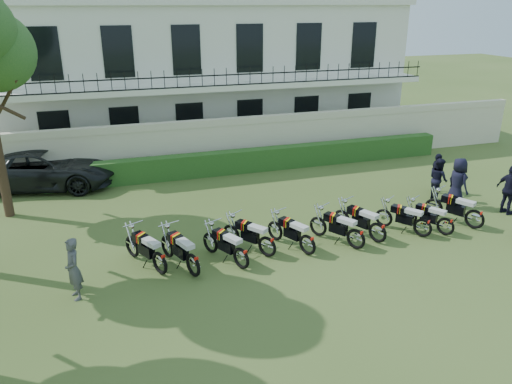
# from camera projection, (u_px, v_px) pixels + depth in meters

# --- Properties ---
(ground) EXTENTS (100.00, 100.00, 0.00)m
(ground) POSITION_uv_depth(u_px,v_px,m) (297.00, 241.00, 15.89)
(ground) COLOR #3B5120
(ground) RESTS_ON ground
(perimeter_wall) EXTENTS (30.00, 0.35, 2.30)m
(perimeter_wall) POSITION_uv_depth(u_px,v_px,m) (231.00, 143.00, 22.59)
(perimeter_wall) COLOR beige
(perimeter_wall) RESTS_ON ground
(hedge) EXTENTS (18.00, 0.60, 1.00)m
(hedge) POSITION_uv_depth(u_px,v_px,m) (258.00, 160.00, 22.40)
(hedge) COLOR #1D491A
(hedge) RESTS_ON ground
(building) EXTENTS (20.40, 9.60, 7.40)m
(building) POSITION_uv_depth(u_px,v_px,m) (202.00, 70.00, 27.00)
(building) COLOR silver
(building) RESTS_ON ground
(motorcycle_0) EXTENTS (1.06, 1.91, 1.14)m
(motorcycle_0) POSITION_uv_depth(u_px,v_px,m) (160.00, 258.00, 13.73)
(motorcycle_0) COLOR black
(motorcycle_0) RESTS_ON ground
(motorcycle_1) EXTENTS (0.93, 2.01, 1.15)m
(motorcycle_1) POSITION_uv_depth(u_px,v_px,m) (193.00, 260.00, 13.61)
(motorcycle_1) COLOR black
(motorcycle_1) RESTS_ON ground
(motorcycle_2) EXTENTS (1.01, 1.84, 1.09)m
(motorcycle_2) POSITION_uv_depth(u_px,v_px,m) (241.00, 253.00, 14.02)
(motorcycle_2) COLOR black
(motorcycle_2) RESTS_ON ground
(motorcycle_3) EXTENTS (1.25, 1.71, 1.10)m
(motorcycle_3) POSITION_uv_depth(u_px,v_px,m) (267.00, 242.00, 14.69)
(motorcycle_3) COLOR black
(motorcycle_3) RESTS_ON ground
(motorcycle_4) EXTENTS (0.98, 1.84, 1.09)m
(motorcycle_4) POSITION_uv_depth(u_px,v_px,m) (308.00, 240.00, 14.81)
(motorcycle_4) COLOR black
(motorcycle_4) RESTS_ON ground
(motorcycle_5) EXTENTS (1.13, 1.81, 1.11)m
(motorcycle_5) POSITION_uv_depth(u_px,v_px,m) (356.00, 234.00, 15.15)
(motorcycle_5) COLOR black
(motorcycle_5) RESTS_ON ground
(motorcycle_6) EXTENTS (1.01, 1.92, 1.13)m
(motorcycle_6) POSITION_uv_depth(u_px,v_px,m) (378.00, 228.00, 15.56)
(motorcycle_6) COLOR black
(motorcycle_6) RESTS_ON ground
(motorcycle_7) EXTENTS (1.19, 1.64, 1.06)m
(motorcycle_7) POSITION_uv_depth(u_px,v_px,m) (423.00, 223.00, 15.96)
(motorcycle_7) COLOR black
(motorcycle_7) RESTS_ON ground
(motorcycle_8) EXTENTS (1.01, 1.66, 1.02)m
(motorcycle_8) POSITION_uv_depth(u_px,v_px,m) (446.00, 222.00, 16.08)
(motorcycle_8) COLOR black
(motorcycle_8) RESTS_ON ground
(motorcycle_9) EXTENTS (1.10, 1.89, 1.14)m
(motorcycle_9) POSITION_uv_depth(u_px,v_px,m) (475.00, 215.00, 16.52)
(motorcycle_9) COLOR black
(motorcycle_9) RESTS_ON ground
(suv) EXTENTS (6.16, 3.84, 1.59)m
(suv) POSITION_uv_depth(u_px,v_px,m) (43.00, 169.00, 20.24)
(suv) COLOR black
(suv) RESTS_ON ground
(inspector) EXTENTS (0.55, 0.69, 1.65)m
(inspector) POSITION_uv_depth(u_px,v_px,m) (73.00, 269.00, 12.54)
(inspector) COLOR #515156
(inspector) RESTS_ON ground
(officer_2) EXTENTS (0.60, 1.12, 1.81)m
(officer_2) POSITION_uv_depth(u_px,v_px,m) (510.00, 190.00, 17.62)
(officer_2) COLOR black
(officer_2) RESTS_ON ground
(officer_3) EXTENTS (0.63, 0.93, 1.86)m
(officer_3) POSITION_uv_depth(u_px,v_px,m) (458.00, 183.00, 18.27)
(officer_3) COLOR black
(officer_3) RESTS_ON ground
(officer_4) EXTENTS (0.70, 0.86, 1.63)m
(officer_4) POSITION_uv_depth(u_px,v_px,m) (438.00, 179.00, 18.99)
(officer_4) COLOR black
(officer_4) RESTS_ON ground
(officer_5) EXTENTS (0.66, 1.00, 1.58)m
(officer_5) POSITION_uv_depth(u_px,v_px,m) (437.00, 173.00, 19.72)
(officer_5) COLOR black
(officer_5) RESTS_ON ground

